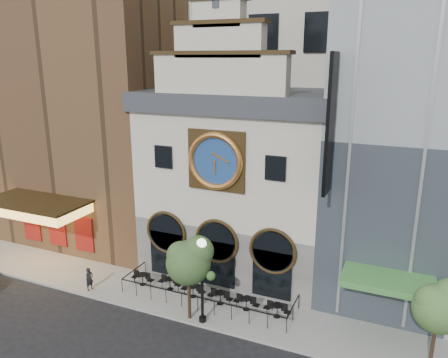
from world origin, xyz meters
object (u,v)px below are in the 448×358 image
bistro_2 (193,290)px  bistro_5 (277,310)px  bistro_3 (220,297)px  tree_left (189,259)px  pedestrian (89,279)px  tree_right (440,305)px  bistro_1 (170,283)px  bistro_0 (143,278)px  lamppost (202,271)px  bistro_4 (246,303)px

bistro_2 → bistro_5: (5.37, -0.01, 0.00)m
bistro_3 → tree_left: bearing=-115.2°
pedestrian → tree_right: (19.69, 0.69, 2.62)m
bistro_3 → bistro_1: bearing=175.5°
tree_left → bistro_0: bearing=155.8°
bistro_1 → bistro_3: size_ratio=1.00×
lamppost → bistro_3: bearing=88.4°
bistro_2 → lamppost: bearing=-51.0°
bistro_1 → bistro_4: same height
bistro_2 → bistro_5: bearing=-0.1°
pedestrian → tree_left: (7.30, -0.21, 2.87)m
bistro_4 → bistro_2: bearing=179.6°
bistro_4 → tree_right: size_ratio=0.34×
pedestrian → bistro_3: bearing=-63.8°
bistro_4 → lamppost: bearing=-131.6°
bistro_0 → lamppost: 6.32m
lamppost → tree_left: bearing=-179.2°
bistro_5 → pedestrian: 11.91m
bistro_0 → bistro_1: 1.92m
bistro_4 → bistro_5: (1.86, 0.02, 0.00)m
bistro_4 → tree_left: (-2.59, -2.02, 3.15)m
bistro_2 → tree_left: size_ratio=0.32×
bistro_5 → lamppost: lamppost is taller
bistro_2 → bistro_4: size_ratio=1.00×
bistro_5 → pedestrian: bearing=-171.2°
pedestrian → tree_left: size_ratio=0.30×
bistro_5 → tree_left: (-4.46, -2.04, 3.15)m
bistro_2 → tree_left: 3.87m
bistro_5 → bistro_4: bearing=-179.5°
bistro_4 → tree_left: 4.56m
bistro_2 → pedestrian: size_ratio=1.06×
bistro_3 → tree_right: 11.85m
bistro_3 → tree_right: (11.44, -1.09, 2.90)m
bistro_0 → pedestrian: pedestrian is taller
bistro_0 → bistro_5: size_ratio=1.00×
bistro_3 → bistro_2: bearing=178.4°
bistro_3 → lamppost: size_ratio=0.32×
lamppost → tree_right: (11.61, 0.94, 0.29)m
bistro_3 → pedestrian: (-8.25, -1.79, 0.28)m
bistro_0 → tree_right: (16.97, -1.16, 2.90)m
bistro_2 → bistro_5: 5.37m
bistro_5 → bistro_0: bearing=179.8°
bistro_3 → pedestrian: size_ratio=1.06×
bistro_2 → pedestrian: (-6.39, -1.84, 0.28)m
bistro_4 → pedestrian: pedestrian is taller
bistro_1 → tree_left: bearing=-40.4°
tree_left → tree_right: 12.42m
bistro_3 → tree_left: 3.85m
bistro_3 → lamppost: 3.31m
bistro_3 → bistro_5: 3.52m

